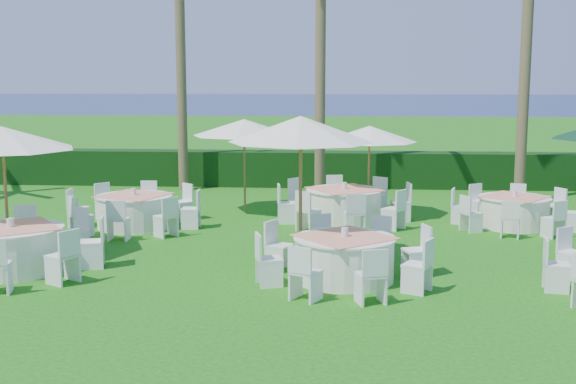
{
  "coord_description": "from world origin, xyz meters",
  "views": [
    {
      "loc": [
        1.22,
        -12.56,
        3.65
      ],
      "look_at": [
        0.06,
        2.39,
        1.3
      ],
      "focal_mm": 45.0,
      "sensor_mm": 36.0,
      "label": 1
    }
  ],
  "objects_px": {
    "banquet_table_b": "(344,257)",
    "umbrella_a": "(2,138)",
    "banquet_table_e": "(344,205)",
    "banquet_table_f": "(514,211)",
    "umbrella_d": "(369,134)",
    "banquet_table_a": "(12,248)",
    "umbrella_c": "(244,127)",
    "umbrella_b": "(301,129)",
    "banquet_table_d": "(134,210)"
  },
  "relations": [
    {
      "from": "banquet_table_f",
      "to": "banquet_table_a",
      "type": "bearing_deg",
      "value": -154.64
    },
    {
      "from": "banquet_table_f",
      "to": "umbrella_d",
      "type": "relative_size",
      "value": 1.21
    },
    {
      "from": "banquet_table_b",
      "to": "banquet_table_e",
      "type": "distance_m",
      "value": 5.5
    },
    {
      "from": "banquet_table_d",
      "to": "umbrella_b",
      "type": "xyz_separation_m",
      "value": [
        4.33,
        -3.28,
        2.26
      ]
    },
    {
      "from": "banquet_table_f",
      "to": "umbrella_a",
      "type": "height_order",
      "value": "umbrella_a"
    },
    {
      "from": "umbrella_b",
      "to": "banquet_table_f",
      "type": "bearing_deg",
      "value": 38.76
    },
    {
      "from": "banquet_table_b",
      "to": "banquet_table_a",
      "type": "bearing_deg",
      "value": 178.62
    },
    {
      "from": "banquet_table_a",
      "to": "banquet_table_b",
      "type": "relative_size",
      "value": 1.06
    },
    {
      "from": "umbrella_c",
      "to": "banquet_table_b",
      "type": "bearing_deg",
      "value": -67.4
    },
    {
      "from": "umbrella_c",
      "to": "umbrella_d",
      "type": "distance_m",
      "value": 3.39
    },
    {
      "from": "banquet_table_a",
      "to": "banquet_table_f",
      "type": "xyz_separation_m",
      "value": [
        10.57,
        5.01,
        -0.05
      ]
    },
    {
      "from": "umbrella_a",
      "to": "umbrella_b",
      "type": "bearing_deg",
      "value": -1.28
    },
    {
      "from": "umbrella_d",
      "to": "banquet_table_f",
      "type": "bearing_deg",
      "value": -16.39
    },
    {
      "from": "umbrella_c",
      "to": "banquet_table_f",
      "type": "bearing_deg",
      "value": -11.52
    },
    {
      "from": "banquet_table_a",
      "to": "banquet_table_f",
      "type": "height_order",
      "value": "banquet_table_a"
    },
    {
      "from": "umbrella_a",
      "to": "umbrella_c",
      "type": "relative_size",
      "value": 1.03
    },
    {
      "from": "banquet_table_d",
      "to": "banquet_table_f",
      "type": "xyz_separation_m",
      "value": [
        9.41,
        0.8,
        -0.03
      ]
    },
    {
      "from": "umbrella_c",
      "to": "banquet_table_e",
      "type": "bearing_deg",
      "value": -21.67
    },
    {
      "from": "banquet_table_d",
      "to": "umbrella_b",
      "type": "bearing_deg",
      "value": -37.19
    },
    {
      "from": "banquet_table_a",
      "to": "umbrella_d",
      "type": "relative_size",
      "value": 1.37
    },
    {
      "from": "banquet_table_f",
      "to": "umbrella_d",
      "type": "bearing_deg",
      "value": 163.61
    },
    {
      "from": "banquet_table_d",
      "to": "umbrella_d",
      "type": "xyz_separation_m",
      "value": [
        5.83,
        1.85,
        1.79
      ]
    },
    {
      "from": "umbrella_d",
      "to": "umbrella_b",
      "type": "bearing_deg",
      "value": -106.35
    },
    {
      "from": "umbrella_d",
      "to": "banquet_table_a",
      "type": "bearing_deg",
      "value": -139.07
    },
    {
      "from": "banquet_table_b",
      "to": "banquet_table_f",
      "type": "distance_m",
      "value": 6.66
    },
    {
      "from": "banquet_table_b",
      "to": "banquet_table_f",
      "type": "height_order",
      "value": "banquet_table_b"
    },
    {
      "from": "umbrella_a",
      "to": "banquet_table_b",
      "type": "bearing_deg",
      "value": -9.95
    },
    {
      "from": "banquet_table_b",
      "to": "umbrella_a",
      "type": "relative_size",
      "value": 1.1
    },
    {
      "from": "banquet_table_d",
      "to": "banquet_table_e",
      "type": "height_order",
      "value": "banquet_table_e"
    },
    {
      "from": "umbrella_a",
      "to": "umbrella_c",
      "type": "height_order",
      "value": "umbrella_a"
    },
    {
      "from": "banquet_table_a",
      "to": "umbrella_b",
      "type": "bearing_deg",
      "value": 9.6
    },
    {
      "from": "banquet_table_d",
      "to": "banquet_table_e",
      "type": "xyz_separation_m",
      "value": [
        5.19,
        1.13,
        0.02
      ]
    },
    {
      "from": "banquet_table_a",
      "to": "banquet_table_e",
      "type": "bearing_deg",
      "value": 40.08
    },
    {
      "from": "umbrella_c",
      "to": "umbrella_d",
      "type": "xyz_separation_m",
      "value": [
        3.37,
        -0.36,
        -0.13
      ]
    },
    {
      "from": "banquet_table_f",
      "to": "umbrella_b",
      "type": "bearing_deg",
      "value": -141.24
    },
    {
      "from": "banquet_table_d",
      "to": "umbrella_b",
      "type": "distance_m",
      "value": 5.88
    },
    {
      "from": "banquet_table_b",
      "to": "umbrella_d",
      "type": "relative_size",
      "value": 1.29
    },
    {
      "from": "banquet_table_e",
      "to": "umbrella_d",
      "type": "distance_m",
      "value": 2.02
    },
    {
      "from": "banquet_table_e",
      "to": "banquet_table_f",
      "type": "bearing_deg",
      "value": -4.5
    },
    {
      "from": "umbrella_a",
      "to": "banquet_table_d",
      "type": "bearing_deg",
      "value": 61.17
    },
    {
      "from": "banquet_table_e",
      "to": "umbrella_d",
      "type": "height_order",
      "value": "umbrella_d"
    },
    {
      "from": "banquet_table_e",
      "to": "umbrella_c",
      "type": "distance_m",
      "value": 3.5
    },
    {
      "from": "banquet_table_a",
      "to": "umbrella_c",
      "type": "bearing_deg",
      "value": 60.62
    },
    {
      "from": "banquet_table_b",
      "to": "umbrella_d",
      "type": "height_order",
      "value": "umbrella_d"
    },
    {
      "from": "banquet_table_f",
      "to": "umbrella_d",
      "type": "distance_m",
      "value": 4.15
    },
    {
      "from": "banquet_table_d",
      "to": "umbrella_b",
      "type": "relative_size",
      "value": 1.11
    },
    {
      "from": "banquet_table_e",
      "to": "umbrella_a",
      "type": "bearing_deg",
      "value": -148.28
    },
    {
      "from": "banquet_table_f",
      "to": "umbrella_c",
      "type": "height_order",
      "value": "umbrella_c"
    },
    {
      "from": "banquet_table_a",
      "to": "umbrella_b",
      "type": "relative_size",
      "value": 1.16
    },
    {
      "from": "banquet_table_a",
      "to": "umbrella_c",
      "type": "relative_size",
      "value": 1.21
    }
  ]
}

